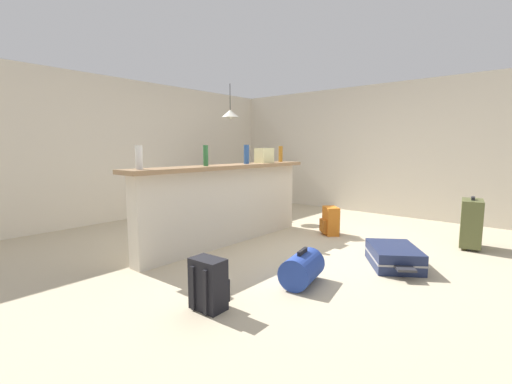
% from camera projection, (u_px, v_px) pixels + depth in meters
% --- Properties ---
extents(ground_plane, '(13.00, 13.00, 0.05)m').
position_uv_depth(ground_plane, '(273.00, 244.00, 4.81)').
color(ground_plane, '#BCAD8E').
extents(wall_back, '(6.60, 0.10, 2.50)m').
position_uv_depth(wall_back, '(145.00, 150.00, 6.60)').
color(wall_back, beige).
rests_on(wall_back, ground_plane).
extents(wall_right, '(0.10, 6.00, 2.50)m').
position_uv_depth(wall_right, '(352.00, 150.00, 7.15)').
color(wall_right, beige).
rests_on(wall_right, ground_plane).
extents(partition_half_wall, '(2.80, 0.20, 1.02)m').
position_uv_depth(partition_half_wall, '(227.00, 206.00, 4.70)').
color(partition_half_wall, beige).
rests_on(partition_half_wall, ground_plane).
extents(bar_countertop, '(2.96, 0.40, 0.05)m').
position_uv_depth(bar_countertop, '(227.00, 167.00, 4.63)').
color(bar_countertop, '#93704C').
rests_on(bar_countertop, partition_half_wall).
extents(bottle_white, '(0.07, 0.07, 0.25)m').
position_uv_depth(bottle_white, '(139.00, 157.00, 3.65)').
color(bottle_white, silver).
rests_on(bottle_white, bar_countertop).
extents(bottle_green, '(0.06, 0.06, 0.26)m').
position_uv_depth(bottle_green, '(206.00, 156.00, 4.33)').
color(bottle_green, '#2D6B38').
rests_on(bottle_green, bar_countertop).
extents(bottle_blue, '(0.07, 0.07, 0.27)m').
position_uv_depth(bottle_blue, '(246.00, 154.00, 4.90)').
color(bottle_blue, '#284C89').
rests_on(bottle_blue, bar_countertop).
extents(bottle_amber, '(0.07, 0.07, 0.25)m').
position_uv_depth(bottle_amber, '(281.00, 154.00, 5.60)').
color(bottle_amber, '#9E661E').
rests_on(bottle_amber, bar_countertop).
extents(grocery_bag, '(0.26, 0.18, 0.22)m').
position_uv_depth(grocery_bag, '(264.00, 155.00, 5.25)').
color(grocery_bag, beige).
rests_on(grocery_bag, bar_countertop).
extents(dining_table, '(1.10, 0.80, 0.74)m').
position_uv_depth(dining_table, '(232.00, 181.00, 6.77)').
color(dining_table, '#332319').
rests_on(dining_table, ground_plane).
extents(dining_chair_near_partition, '(0.46, 0.46, 0.93)m').
position_uv_depth(dining_chair_near_partition, '(249.00, 190.00, 6.40)').
color(dining_chair_near_partition, '#9E754C').
rests_on(dining_chair_near_partition, ground_plane).
extents(pendant_lamp, '(0.34, 0.34, 0.68)m').
position_uv_depth(pendant_lamp, '(230.00, 114.00, 6.68)').
color(pendant_lamp, black).
extents(suitcase_flat_navy, '(0.87, 0.80, 0.22)m').
position_uv_depth(suitcase_flat_navy, '(394.00, 256.00, 3.84)').
color(suitcase_flat_navy, '#1E284C').
rests_on(suitcase_flat_navy, ground_plane).
extents(suitcase_upright_olive, '(0.48, 0.31, 0.67)m').
position_uv_depth(suitcase_upright_olive, '(471.00, 223.00, 4.52)').
color(suitcase_upright_olive, '#51562D').
rests_on(suitcase_upright_olive, ground_plane).
extents(duffel_bag_blue, '(0.53, 0.39, 0.34)m').
position_uv_depth(duffel_bag_blue, '(302.00, 269.00, 3.33)').
color(duffel_bag_blue, '#233D93').
rests_on(duffel_bag_blue, ground_plane).
extents(backpack_orange, '(0.34, 0.34, 0.42)m').
position_uv_depth(backpack_orange, '(330.00, 221.00, 5.22)').
color(backpack_orange, orange).
rests_on(backpack_orange, ground_plane).
extents(backpack_black, '(0.26, 0.29, 0.42)m').
position_uv_depth(backpack_black, '(209.00, 284.00, 2.81)').
color(backpack_black, black).
rests_on(backpack_black, ground_plane).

